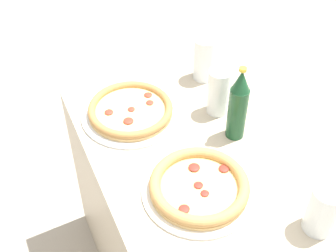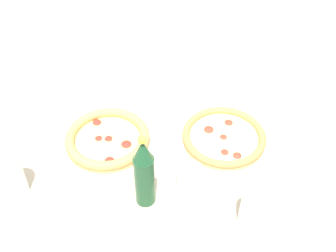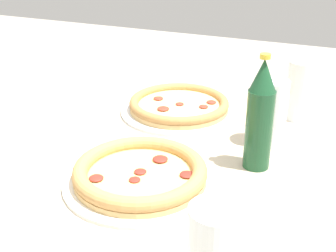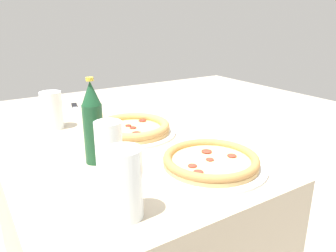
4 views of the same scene
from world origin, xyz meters
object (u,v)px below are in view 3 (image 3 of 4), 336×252
at_px(glass_mango_juice, 271,115).
at_px(glass_orange_juice, 301,93).
at_px(beer_bottle, 260,116).
at_px(pizza_salami, 140,174).
at_px(pizza_margherita, 179,106).

height_order(glass_mango_juice, glass_orange_juice, same).
height_order(glass_mango_juice, beer_bottle, beer_bottle).
distance_m(pizza_salami, glass_mango_juice, 0.36).
xyz_separation_m(pizza_margherita, glass_orange_juice, (0.09, -0.31, 0.05)).
height_order(pizza_margherita, beer_bottle, beer_bottle).
bearing_deg(glass_mango_juice, pizza_salami, 143.73).
distance_m(glass_mango_juice, beer_bottle, 0.13).
relative_size(glass_mango_juice, glass_orange_juice, 1.00).
distance_m(glass_orange_juice, beer_bottle, 0.31).
relative_size(pizza_salami, beer_bottle, 1.25).
xyz_separation_m(glass_mango_juice, beer_bottle, (-0.12, 0.00, 0.05)).
relative_size(pizza_margherita, beer_bottle, 1.27).
bearing_deg(pizza_salami, glass_mango_juice, -36.27).
relative_size(pizza_salami, pizza_margherita, 0.99).
bearing_deg(pizza_margherita, glass_orange_juice, -74.10).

